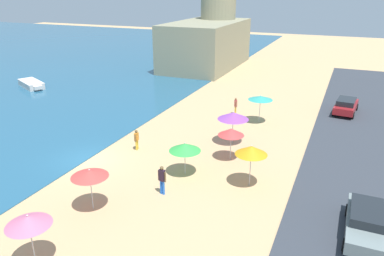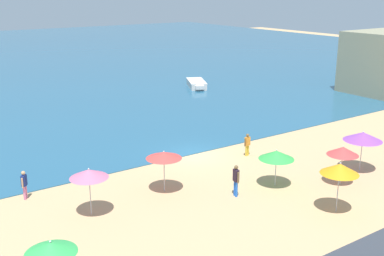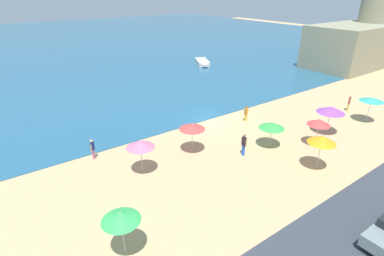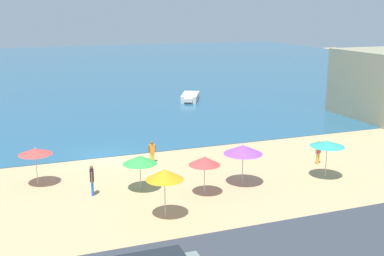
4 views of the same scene
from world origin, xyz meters
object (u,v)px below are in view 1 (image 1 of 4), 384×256
Objects in this scene: bather_2 at (236,105)px; bather_1 at (162,178)px; beach_umbrella_7 at (251,150)px; skiff_nearshore at (31,84)px; parked_car_1 at (365,222)px; harbor_fortress at (210,35)px; beach_umbrella_8 at (260,98)px; beach_umbrella_2 at (90,174)px; beach_umbrella_0 at (233,116)px; beach_umbrella_1 at (231,132)px; bather_0 at (137,139)px; beach_umbrella_4 at (185,147)px; beach_umbrella_6 at (28,221)px; parked_car_0 at (346,105)px.

bather_1 is at bearing -178.89° from bather_2.
skiff_nearshore is (12.67, 30.33, -1.94)m from beach_umbrella_7.
parked_car_1 is 0.27× the size of harbor_fortress.
bather_1 is at bearing 124.05° from beach_umbrella_7.
beach_umbrella_2 is at bearing 163.63° from beach_umbrella_8.
beach_umbrella_0 is 2.93m from beach_umbrella_1.
beach_umbrella_7 is at bearing -153.40° from beach_umbrella_0.
beach_umbrella_1 is 10.33m from beach_umbrella_2.
beach_umbrella_8 is 26.41m from harbor_fortress.
bather_0 is at bearing 157.70° from bather_2.
beach_umbrella_1 is at bearing -20.09° from bather_1.
bather_0 is at bearing 99.47° from beach_umbrella_1.
harbor_fortress is (32.22, 6.28, 3.70)m from bather_0.
beach_umbrella_4 is at bearing 92.64° from beach_umbrella_7.
parked_car_1 is at bearing -59.72° from beach_umbrella_6.
beach_umbrella_7 reaches higher than parked_car_1.
beach_umbrella_1 is 0.94× the size of beach_umbrella_6.
harbor_fortress reaches higher than skiff_nearshore.
beach_umbrella_6 is (-4.60, -0.36, 0.07)m from beach_umbrella_2.
beach_umbrella_4 reaches higher than bather_2.
parked_car_0 reaches higher than skiff_nearshore.
beach_umbrella_4 is 2.97m from bather_1.
beach_umbrella_2 reaches higher than parked_car_0.
beach_umbrella_7 reaches higher than bather_1.
skiff_nearshore is (15.38, 36.80, -0.40)m from parked_car_1.
beach_umbrella_2 is at bearing 160.00° from beach_umbrella_0.
bather_1 is 0.38× the size of skiff_nearshore.
parked_car_0 is 35.47m from skiff_nearshore.
bather_1 is at bearing -163.52° from harbor_fortress.
beach_umbrella_4 is 12.93m from bather_2.
beach_umbrella_6 reaches higher than bather_2.
beach_umbrella_6 reaches higher than bather_0.
beach_umbrella_6 is 0.52× the size of skiff_nearshore.
harbor_fortress is at bearing 11.55° from beach_umbrella_2.
harbor_fortress reaches higher than parked_car_1.
beach_umbrella_1 reaches higher than beach_umbrella_4.
beach_umbrella_1 is 1.32× the size of bather_1.
beach_umbrella_8 reaches higher than beach_umbrella_2.
harbor_fortress is (28.23, 12.50, 2.32)m from beach_umbrella_0.
beach_umbrella_2 reaches higher than bather_0.
beach_umbrella_6 reaches higher than parked_car_1.
harbor_fortress is (44.67, 8.55, 2.34)m from beach_umbrella_6.
harbor_fortress reaches higher than parked_car_0.
beach_umbrella_8 is (5.53, -0.79, 0.02)m from beach_umbrella_0.
beach_umbrella_8 is 0.52× the size of skiff_nearshore.
beach_umbrella_1 is at bearing -18.99° from beach_umbrella_6.
beach_umbrella_1 is 7.15m from bather_0.
harbor_fortress is at bearing 11.04° from bather_0.
bather_2 reaches higher than parked_car_0.
parked_car_0 is at bearing -27.85° from beach_umbrella_4.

